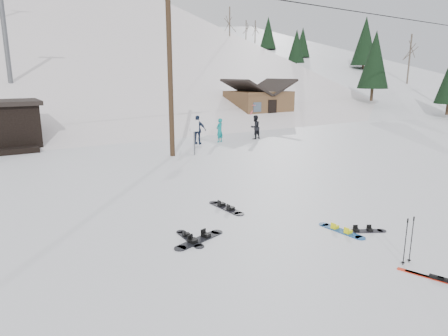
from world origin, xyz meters
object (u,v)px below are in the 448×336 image
cabin (258,105)px  hero_snowboard (341,230)px  hero_skis (441,280)px  utility_pole (170,64)px

cabin → hero_snowboard: 25.74m
cabin → hero_snowboard: cabin is taller
hero_snowboard → cabin: bearing=-37.1°
cabin → hero_skis: size_ratio=3.24×
utility_pole → hero_skis: bearing=-92.8°
utility_pole → hero_snowboard: 12.80m
utility_pole → cabin: (13.00, 10.00, -3.20)m
hero_skis → utility_pole: bearing=68.0°
cabin → hero_skis: (-13.73, -24.89, -1.46)m
utility_pole → cabin: 16.71m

